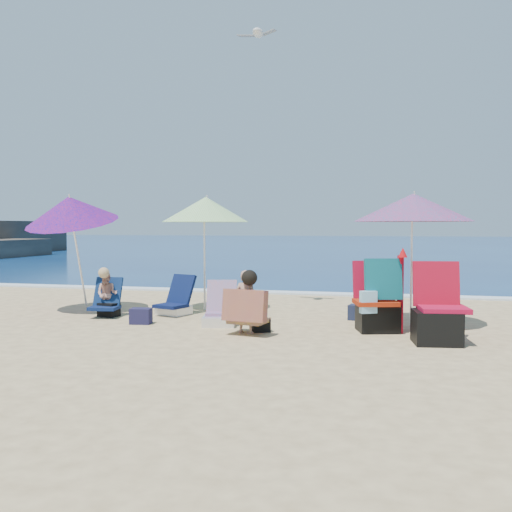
% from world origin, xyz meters
% --- Properties ---
extents(ground, '(120.00, 120.00, 0.00)m').
position_xyz_m(ground, '(0.00, 0.00, 0.00)').
color(ground, '#D8BC84').
rests_on(ground, ground).
extents(sea, '(120.00, 80.00, 0.12)m').
position_xyz_m(sea, '(0.00, 45.00, -0.05)').
color(sea, navy).
rests_on(sea, ground).
extents(foam, '(120.00, 0.50, 0.04)m').
position_xyz_m(foam, '(0.00, 5.10, 0.02)').
color(foam, white).
rests_on(foam, ground).
extents(umbrella_turquoise, '(2.00, 2.00, 2.14)m').
position_xyz_m(umbrella_turquoise, '(2.18, 1.27, 1.88)').
color(umbrella_turquoise, white).
rests_on(umbrella_turquoise, ground).
extents(umbrella_striped, '(1.70, 1.70, 2.17)m').
position_xyz_m(umbrella_striped, '(-1.55, 2.17, 1.90)').
color(umbrella_striped, white).
rests_on(umbrella_striped, ground).
extents(umbrella_blue, '(1.80, 1.86, 2.31)m').
position_xyz_m(umbrella_blue, '(-3.90, 1.38, 1.89)').
color(umbrella_blue, white).
rests_on(umbrella_blue, ground).
extents(furled_umbrella, '(0.17, 0.22, 1.28)m').
position_xyz_m(furled_umbrella, '(1.99, 0.58, 0.70)').
color(furled_umbrella, red).
rests_on(furled_umbrella, ground).
extents(chair_navy, '(0.68, 0.82, 0.71)m').
position_xyz_m(chair_navy, '(-1.92, 1.51, 0.19)').
color(chair_navy, '#0B153F').
rests_on(chair_navy, ground).
extents(chair_rainbow, '(0.62, 0.79, 0.70)m').
position_xyz_m(chair_rainbow, '(-0.82, 0.69, 0.19)').
color(chair_rainbow, '#D84C54').
rests_on(chair_rainbow, ground).
extents(camp_chair_left, '(0.77, 0.71, 1.10)m').
position_xyz_m(camp_chair_left, '(2.47, -0.02, 0.33)').
color(camp_chair_left, '#AF0C2F').
rests_on(camp_chair_left, ground).
extents(camp_chair_right, '(0.76, 0.80, 1.11)m').
position_xyz_m(camp_chair_right, '(1.66, 0.65, 0.40)').
color(camp_chair_right, '#AD270C').
rests_on(camp_chair_right, ground).
extents(person_center, '(0.68, 0.66, 0.96)m').
position_xyz_m(person_center, '(-0.21, -0.01, 0.46)').
color(person_center, tan).
rests_on(person_center, ground).
extents(person_left, '(0.56, 0.63, 0.87)m').
position_xyz_m(person_left, '(-3.00, 1.02, 0.40)').
color(person_left, tan).
rests_on(person_left, ground).
extents(bag_navy_a, '(0.35, 0.28, 0.25)m').
position_xyz_m(bag_navy_a, '(-2.10, 0.47, 0.13)').
color(bag_navy_a, '#1D1B3C').
rests_on(bag_navy_a, ground).
extents(bag_black_a, '(0.38, 0.31, 0.24)m').
position_xyz_m(bag_black_a, '(-2.97, 1.02, 0.12)').
color(bag_black_a, black).
rests_on(bag_black_a, ground).
extents(bag_tan, '(0.27, 0.21, 0.21)m').
position_xyz_m(bag_tan, '(-0.69, 1.27, 0.11)').
color(bag_tan, tan).
rests_on(bag_tan, ground).
extents(bag_navy_b, '(0.38, 0.31, 0.26)m').
position_xyz_m(bag_navy_b, '(1.34, 1.68, 0.13)').
color(bag_navy_b, '#1A213A').
rests_on(bag_navy_b, ground).
extents(bag_black_b, '(0.31, 0.27, 0.20)m').
position_xyz_m(bag_black_b, '(-0.04, 0.24, 0.10)').
color(bag_black_b, black).
rests_on(bag_black_b, ground).
extents(seagull, '(0.79, 0.49, 0.15)m').
position_xyz_m(seagull, '(-0.62, 2.49, 5.19)').
color(seagull, silver).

